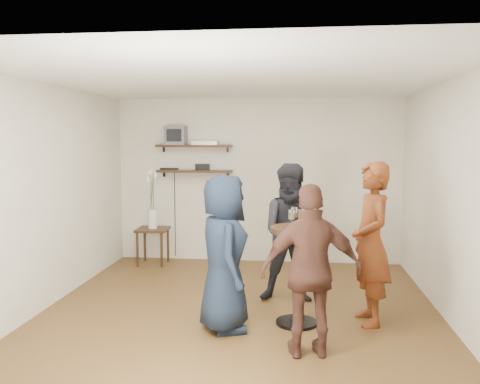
% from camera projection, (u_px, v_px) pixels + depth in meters
% --- Properties ---
extents(room, '(4.58, 5.08, 2.68)m').
position_uv_depth(room, '(240.00, 199.00, 5.60)').
color(room, '#492F17').
rests_on(room, ground).
extents(shelf_upper, '(1.20, 0.25, 0.04)m').
position_uv_depth(shelf_upper, '(194.00, 146.00, 8.00)').
color(shelf_upper, black).
rests_on(shelf_upper, room).
extents(shelf_lower, '(1.20, 0.25, 0.04)m').
position_uv_depth(shelf_lower, '(194.00, 171.00, 8.05)').
color(shelf_lower, black).
rests_on(shelf_lower, room).
extents(crt_monitor, '(0.32, 0.30, 0.30)m').
position_uv_depth(crt_monitor, '(176.00, 135.00, 8.02)').
color(crt_monitor, '#59595B').
rests_on(crt_monitor, shelf_upper).
extents(dvd_deck, '(0.40, 0.24, 0.06)m').
position_uv_depth(dvd_deck, '(205.00, 143.00, 7.98)').
color(dvd_deck, silver).
rests_on(dvd_deck, shelf_upper).
extents(radio, '(0.22, 0.10, 0.10)m').
position_uv_depth(radio, '(202.00, 167.00, 8.02)').
color(radio, black).
rests_on(radio, shelf_lower).
extents(power_strip, '(0.30, 0.05, 0.03)m').
position_uv_depth(power_strip, '(169.00, 169.00, 8.14)').
color(power_strip, black).
rests_on(power_strip, shelf_lower).
extents(side_table, '(0.49, 0.49, 0.57)m').
position_uv_depth(side_table, '(153.00, 234.00, 7.94)').
color(side_table, black).
rests_on(side_table, room).
extents(vase_lilies, '(0.19, 0.20, 0.98)m').
position_uv_depth(vase_lilies, '(152.00, 209.00, 7.89)').
color(vase_lilies, silver).
rests_on(vase_lilies, side_table).
extents(drinks_table, '(0.57, 0.57, 1.05)m').
position_uv_depth(drinks_table, '(297.00, 262.00, 5.33)').
color(drinks_table, black).
rests_on(drinks_table, room).
extents(wine_glass_fl, '(0.06, 0.06, 0.19)m').
position_uv_depth(wine_glass_fl, '(292.00, 215.00, 5.25)').
color(wine_glass_fl, silver).
rests_on(wine_glass_fl, drinks_table).
extents(wine_glass_fr, '(0.07, 0.07, 0.20)m').
position_uv_depth(wine_glass_fr, '(304.00, 215.00, 5.25)').
color(wine_glass_fr, silver).
rests_on(wine_glass_fr, drinks_table).
extents(wine_glass_bl, '(0.07, 0.07, 0.20)m').
position_uv_depth(wine_glass_bl, '(294.00, 213.00, 5.36)').
color(wine_glass_bl, silver).
rests_on(wine_glass_bl, drinks_table).
extents(wine_glass_br, '(0.06, 0.06, 0.19)m').
position_uv_depth(wine_glass_br, '(301.00, 215.00, 5.29)').
color(wine_glass_br, silver).
rests_on(wine_glass_br, drinks_table).
extents(person_plaid, '(0.51, 0.69, 1.73)m').
position_uv_depth(person_plaid, '(371.00, 243.00, 5.35)').
color(person_plaid, red).
rests_on(person_plaid, room).
extents(person_dark, '(0.85, 0.68, 1.67)m').
position_uv_depth(person_dark, '(293.00, 233.00, 6.09)').
color(person_dark, black).
rests_on(person_dark, room).
extents(person_navy, '(0.72, 0.90, 1.60)m').
position_uv_depth(person_navy, '(224.00, 253.00, 5.17)').
color(person_navy, black).
rests_on(person_navy, room).
extents(person_brown, '(0.97, 0.53, 1.57)m').
position_uv_depth(person_brown, '(311.00, 271.00, 4.54)').
color(person_brown, '#4D2B21').
rests_on(person_brown, room).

